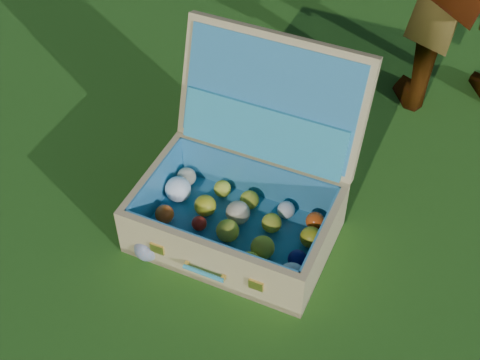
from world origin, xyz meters
The scene contains 3 objects.
ground centered at (0.00, 0.00, 0.00)m, with size 60.00×60.00×0.00m, color #215114.
stray_ball centered at (-0.42, -0.09, 0.04)m, with size 0.08×0.08×0.08m, color teal.
suitcase centered at (-0.18, 0.11, 0.15)m, with size 0.65×0.62×0.51m.
Camera 1 is at (0.08, -1.19, 1.52)m, focal length 50.00 mm.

